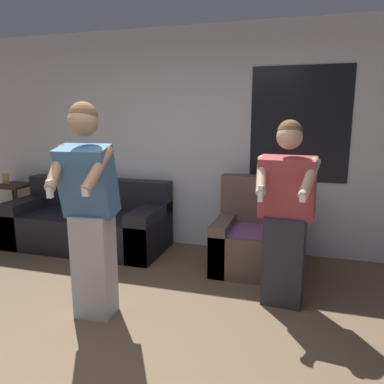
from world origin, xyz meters
name	(u,v)px	position (x,y,z in m)	size (l,w,h in m)	color
ground_plane	(76,374)	(0.00, 0.00, 0.00)	(14.00, 14.00, 0.00)	brown
wall_back	(194,140)	(0.02, 2.67, 1.35)	(6.69, 0.07, 2.70)	silver
couch	(89,224)	(-1.24, 2.20, 0.30)	(2.01, 0.87, 0.84)	black
armchair	(256,240)	(0.89, 2.10, 0.32)	(0.86, 0.81, 0.99)	brown
side_table	(14,194)	(-2.55, 2.40, 0.57)	(0.43, 0.42, 0.86)	#332319
person_left	(90,211)	(-0.27, 0.69, 0.91)	(0.47, 0.52, 1.76)	#B2B2B7
person_right	(286,216)	(1.22, 1.35, 0.81)	(0.52, 0.51, 1.62)	#28282D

